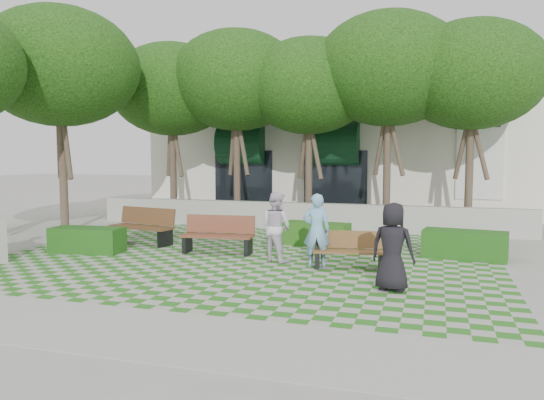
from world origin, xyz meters
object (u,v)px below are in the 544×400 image
(hedge_midright, at_px, (316,234))
(person_dark, at_px, (393,247))
(hedge_east, at_px, (465,245))
(bench_mid, at_px, (218,235))
(bench_west, at_px, (143,227))
(bench_east, at_px, (349,251))
(hedge_west, at_px, (87,240))
(person_blue, at_px, (317,230))
(person_white, at_px, (276,227))

(hedge_midright, relative_size, person_dark, 1.10)
(hedge_midright, bearing_deg, person_dark, -61.18)
(hedge_east, bearing_deg, bench_mid, -169.13)
(bench_west, bearing_deg, hedge_midright, 25.45)
(bench_east, bearing_deg, bench_mid, 157.52)
(hedge_east, bearing_deg, hedge_west, -167.50)
(bench_mid, distance_m, hedge_midright, 2.90)
(bench_east, relative_size, bench_west, 0.81)
(hedge_midright, xyz_separation_m, hedge_west, (-5.47, -2.83, 0.01))
(bench_east, xyz_separation_m, person_blue, (-0.72, -0.10, 0.44))
(bench_east, xyz_separation_m, hedge_midright, (-1.35, 2.72, -0.08))
(hedge_midright, xyz_separation_m, person_dark, (2.44, -4.44, 0.52))
(person_blue, distance_m, person_white, 1.11)
(bench_west, height_order, hedge_west, bench_west)
(hedge_east, height_order, hedge_west, hedge_east)
(person_blue, bearing_deg, person_dark, 128.67)
(hedge_midright, bearing_deg, hedge_east, -11.06)
(bench_east, bearing_deg, hedge_east, 27.84)
(hedge_midright, xyz_separation_m, person_blue, (0.63, -2.81, 0.52))
(bench_east, distance_m, bench_mid, 3.60)
(hedge_midright, xyz_separation_m, person_white, (-0.43, -2.49, 0.51))
(bench_west, height_order, person_white, person_white)
(bench_east, distance_m, hedge_midright, 3.03)
(hedge_midright, bearing_deg, hedge_west, -152.60)
(bench_mid, bearing_deg, hedge_east, 5.71)
(person_white, bearing_deg, bench_west, 5.61)
(bench_west, bearing_deg, hedge_west, -101.45)
(hedge_east, xyz_separation_m, person_dark, (-1.45, -3.68, 0.49))
(hedge_east, height_order, person_dark, person_dark)
(hedge_east, relative_size, person_dark, 1.18)
(bench_mid, bearing_deg, bench_east, -17.90)
(hedge_midright, relative_size, person_blue, 1.09)
(bench_east, distance_m, hedge_west, 6.82)
(bench_west, bearing_deg, bench_east, -2.52)
(bench_west, height_order, hedge_east, bench_west)
(hedge_east, relative_size, person_blue, 1.17)
(hedge_west, bearing_deg, hedge_midright, 27.40)
(hedge_midright, height_order, person_white, person_white)
(hedge_west, xyz_separation_m, person_white, (5.04, 0.34, 0.51))
(bench_west, bearing_deg, person_blue, -5.21)
(bench_mid, height_order, bench_west, bench_west)
(bench_east, xyz_separation_m, person_white, (-1.78, 0.22, 0.43))
(bench_west, bearing_deg, bench_mid, -3.93)
(person_blue, height_order, person_dark, person_blue)
(hedge_east, xyz_separation_m, person_white, (-4.32, -1.73, 0.49))
(bench_mid, relative_size, person_dark, 1.14)
(person_dark, bearing_deg, bench_mid, -16.96)
(bench_mid, distance_m, person_blue, 2.95)
(bench_west, height_order, person_blue, person_blue)
(bench_mid, distance_m, hedge_east, 6.16)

